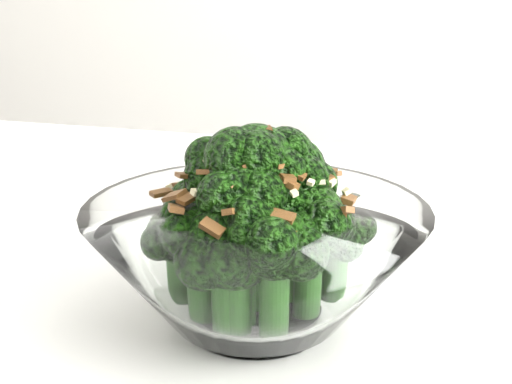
% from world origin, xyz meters
% --- Properties ---
extents(table, '(1.27, 0.90, 0.75)m').
position_xyz_m(table, '(-0.03, 0.13, 0.68)').
color(table, white).
rests_on(table, ground).
extents(broccoli_dish, '(0.23, 0.23, 0.14)m').
position_xyz_m(broccoli_dish, '(0.21, 0.02, 0.81)').
color(broccoli_dish, white).
rests_on(broccoli_dish, table).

